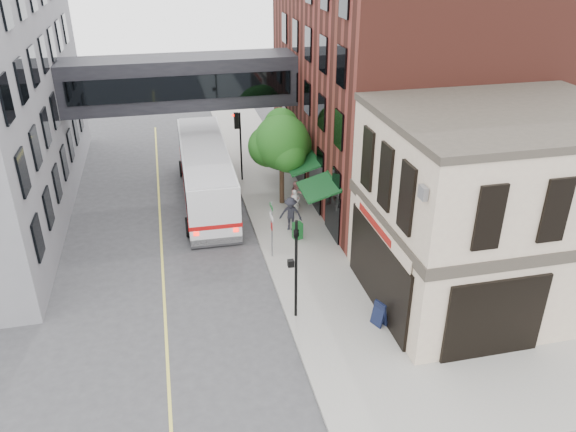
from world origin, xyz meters
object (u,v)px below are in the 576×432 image
bus (206,171)px  sandwich_board (380,314)px  newspaper_box (298,231)px  pedestrian_a (296,202)px  pedestrian_c (291,214)px  pedestrian_b (296,195)px

bus → sandwich_board: bus is taller
newspaper_box → sandwich_board: sandwich_board is taller
bus → pedestrian_a: bearing=-36.7°
bus → pedestrian_a: bus is taller
pedestrian_a → sandwich_board: 10.67m
pedestrian_a → pedestrian_c: size_ratio=0.80×
newspaper_box → pedestrian_a: bearing=62.7°
pedestrian_a → pedestrian_c: bearing=-119.9°
pedestrian_a → newspaper_box: 2.86m
bus → pedestrian_b: bearing=-29.1°
pedestrian_a → sandwich_board: bearing=-92.8°
pedestrian_b → pedestrian_c: (-0.92, -2.47, 0.09)m
pedestrian_b → sandwich_board: 11.41m
pedestrian_c → pedestrian_a: bearing=91.4°
bus → pedestrian_b: bus is taller
bus → sandwich_board: 15.28m
bus → pedestrian_c: bearing=-52.4°
bus → newspaper_box: 7.65m
pedestrian_b → newspaper_box: (-0.79, -3.54, -0.40)m
bus → pedestrian_a: 5.95m
pedestrian_c → sandwich_board: 9.08m
pedestrian_a → pedestrian_b: size_ratio=0.89×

